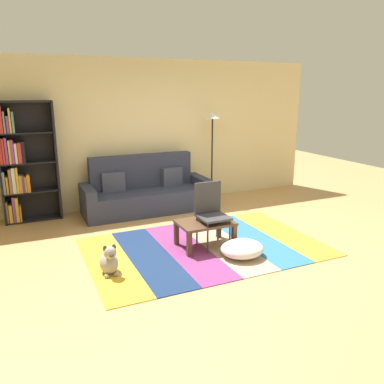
# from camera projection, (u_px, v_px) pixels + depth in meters

# --- Properties ---
(ground_plane) EXTENTS (14.00, 14.00, 0.00)m
(ground_plane) POSITION_uv_depth(u_px,v_px,m) (213.00, 247.00, 5.45)
(ground_plane) COLOR tan
(back_wall) EXTENTS (6.80, 0.10, 2.70)m
(back_wall) POSITION_uv_depth(u_px,v_px,m) (152.00, 133.00, 7.35)
(back_wall) COLOR beige
(back_wall) RESTS_ON ground_plane
(rug) EXTENTS (3.22, 2.10, 0.01)m
(rug) POSITION_uv_depth(u_px,v_px,m) (204.00, 247.00, 5.43)
(rug) COLOR gold
(rug) RESTS_ON ground_plane
(couch) EXTENTS (2.26, 0.80, 1.00)m
(couch) POSITION_uv_depth(u_px,v_px,m) (146.00, 193.00, 7.02)
(couch) COLOR #2D3347
(couch) RESTS_ON ground_plane
(bookshelf) EXTENTS (0.90, 0.28, 1.98)m
(bookshelf) POSITION_uv_depth(u_px,v_px,m) (21.00, 164.00, 6.30)
(bookshelf) COLOR black
(bookshelf) RESTS_ON ground_plane
(coffee_table) EXTENTS (0.76, 0.53, 0.37)m
(coffee_table) POSITION_uv_depth(u_px,v_px,m) (205.00, 226.00, 5.38)
(coffee_table) COLOR #513826
(coffee_table) RESTS_ON rug
(pouf) EXTENTS (0.58, 0.52, 0.21)m
(pouf) POSITION_uv_depth(u_px,v_px,m) (242.00, 249.00, 5.09)
(pouf) COLOR white
(pouf) RESTS_ON rug
(dog) EXTENTS (0.22, 0.35, 0.40)m
(dog) POSITION_uv_depth(u_px,v_px,m) (109.00, 261.00, 4.61)
(dog) COLOR #9E998E
(dog) RESTS_ON ground_plane
(standing_lamp) EXTENTS (0.32, 0.32, 1.76)m
(standing_lamp) POSITION_uv_depth(u_px,v_px,m) (212.00, 126.00, 7.40)
(standing_lamp) COLOR black
(standing_lamp) RESTS_ON ground_plane
(tv_remote) EXTENTS (0.05, 0.15, 0.02)m
(tv_remote) POSITION_uv_depth(u_px,v_px,m) (207.00, 222.00, 5.31)
(tv_remote) COLOR black
(tv_remote) RESTS_ON coffee_table
(folding_chair) EXTENTS (0.40, 0.40, 0.90)m
(folding_chair) POSITION_uv_depth(u_px,v_px,m) (211.00, 209.00, 5.39)
(folding_chair) COLOR #38383D
(folding_chair) RESTS_ON ground_plane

